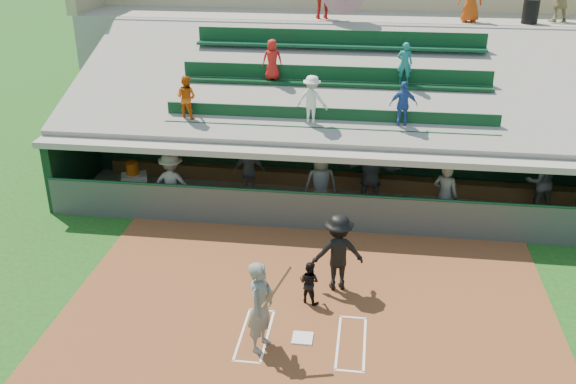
# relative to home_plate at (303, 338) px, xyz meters

# --- Properties ---
(ground) EXTENTS (100.00, 100.00, 0.00)m
(ground) POSITION_rel_home_plate_xyz_m (0.00, 0.00, -0.04)
(ground) COLOR #184914
(ground) RESTS_ON ground
(dirt_slab) EXTENTS (11.00, 9.00, 0.02)m
(dirt_slab) POSITION_rel_home_plate_xyz_m (0.00, 0.50, -0.03)
(dirt_slab) COLOR brown
(dirt_slab) RESTS_ON ground
(home_plate) EXTENTS (0.43, 0.43, 0.03)m
(home_plate) POSITION_rel_home_plate_xyz_m (0.00, 0.00, 0.00)
(home_plate) COLOR white
(home_plate) RESTS_ON dirt_slab
(batters_box_chalk) EXTENTS (2.65, 1.85, 0.01)m
(batters_box_chalk) POSITION_rel_home_plate_xyz_m (0.00, 0.00, -0.01)
(batters_box_chalk) COLOR white
(batters_box_chalk) RESTS_ON dirt_slab
(dugout_floor) EXTENTS (16.00, 3.50, 0.04)m
(dugout_floor) POSITION_rel_home_plate_xyz_m (0.00, 6.75, -0.02)
(dugout_floor) COLOR gray
(dugout_floor) RESTS_ON ground
(concourse_slab) EXTENTS (20.00, 3.00, 4.60)m
(concourse_slab) POSITION_rel_home_plate_xyz_m (0.00, 13.50, 2.26)
(concourse_slab) COLOR gray
(concourse_slab) RESTS_ON ground
(grandstand) EXTENTS (20.40, 10.40, 7.80)m
(grandstand) POSITION_rel_home_plate_xyz_m (-0.01, 10.51, 2.23)
(grandstand) COLOR #474C47
(grandstand) RESTS_ON ground
(batter_at_plate) EXTENTS (0.95, 0.83, 1.98)m
(batter_at_plate) POSITION_rel_home_plate_xyz_m (-0.81, -0.38, 0.98)
(batter_at_plate) COLOR #61645F
(batter_at_plate) RESTS_ON dirt_slab
(catcher) EXTENTS (0.61, 0.55, 1.03)m
(catcher) POSITION_rel_home_plate_xyz_m (-0.01, 1.40, 0.50)
(catcher) COLOR black
(catcher) RESTS_ON dirt_slab
(home_umpire) EXTENTS (1.36, 0.97, 1.90)m
(home_umpire) POSITION_rel_home_plate_xyz_m (0.58, 2.10, 0.94)
(home_umpire) COLOR black
(home_umpire) RESTS_ON dirt_slab
(dugout_bench) EXTENTS (15.10, 1.08, 0.45)m
(dugout_bench) POSITION_rel_home_plate_xyz_m (0.16, 8.01, 0.23)
(dugout_bench) COLOR brown
(dugout_bench) RESTS_ON dugout_floor
(white_table) EXTENTS (0.92, 0.81, 0.67)m
(white_table) POSITION_rel_home_plate_xyz_m (-6.03, 6.55, 0.34)
(white_table) COLOR silver
(white_table) RESTS_ON dugout_floor
(water_cooler) EXTENTS (0.38, 0.38, 0.38)m
(water_cooler) POSITION_rel_home_plate_xyz_m (-6.08, 6.59, 0.87)
(water_cooler) COLOR #D1560C
(water_cooler) RESTS_ON white_table
(dugout_player_a) EXTENTS (1.25, 0.74, 1.92)m
(dugout_player_a) POSITION_rel_home_plate_xyz_m (-4.43, 5.41, 0.96)
(dugout_player_a) COLOR #5F615B
(dugout_player_a) RESTS_ON dugout_floor
(dugout_player_b) EXTENTS (1.03, 0.55, 1.68)m
(dugout_player_b) POSITION_rel_home_plate_xyz_m (-2.45, 6.92, 0.84)
(dugout_player_b) COLOR #5D605B
(dugout_player_b) RESTS_ON dugout_floor
(dugout_player_c) EXTENTS (1.04, 0.80, 1.90)m
(dugout_player_c) POSITION_rel_home_plate_xyz_m (-0.17, 6.02, 0.95)
(dugout_player_c) COLOR #565954
(dugout_player_c) RESTS_ON dugout_floor
(dugout_player_d) EXTENTS (1.89, 0.76, 1.98)m
(dugout_player_d) POSITION_rel_home_plate_xyz_m (1.26, 7.08, 1.00)
(dugout_player_d) COLOR #535651
(dugout_player_d) RESTS_ON dugout_floor
(dugout_player_e) EXTENTS (0.84, 0.74, 1.94)m
(dugout_player_e) POSITION_rel_home_plate_xyz_m (3.32, 5.56, 0.97)
(dugout_player_e) COLOR #50524E
(dugout_player_e) RESTS_ON dugout_floor
(dugout_player_f) EXTENTS (1.04, 0.88, 1.88)m
(dugout_player_f) POSITION_rel_home_plate_xyz_m (6.19, 7.06, 0.94)
(dugout_player_f) COLOR #565954
(dugout_player_f) RESTS_ON dugout_floor
(trash_bin) EXTENTS (0.54, 0.54, 0.81)m
(trash_bin) POSITION_rel_home_plate_xyz_m (6.39, 12.51, 4.97)
(trash_bin) COLOR black
(trash_bin) RESTS_ON concourse_slab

